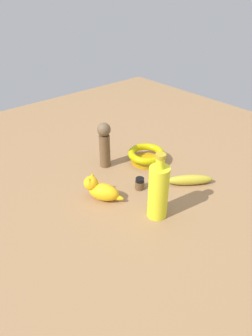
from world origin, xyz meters
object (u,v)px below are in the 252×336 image
at_px(nail_polish_jar, 140,184).
at_px(bowl, 146,155).
at_px(cat_figurine, 101,190).
at_px(person_figure_adult, 104,143).
at_px(bottle_tall, 158,191).
at_px(banana, 190,180).

relative_size(nail_polish_jar, bowl, 0.29).
relative_size(cat_figurine, person_figure_adult, 0.70).
relative_size(person_figure_adult, bowl, 1.23).
height_order(bowl, bottle_tall, bottle_tall).
xyz_separation_m(bowl, bottle_tall, (-0.25, 0.20, 0.06)).
height_order(person_figure_adult, banana, person_figure_adult).
relative_size(cat_figurine, bowl, 0.87).
bearing_deg(person_figure_adult, cat_figurine, 138.22).
bearing_deg(banana, person_figure_adult, 153.77).
relative_size(banana, bowl, 1.13).
relative_size(person_figure_adult, banana, 1.09).
bearing_deg(cat_figurine, banana, -116.26).
height_order(person_figure_adult, bowl, person_figure_adult).
bearing_deg(banana, bottle_tall, -132.55).
distance_m(person_figure_adult, bottle_tall, 0.35).
bearing_deg(bowl, person_figure_adult, 58.73).
bearing_deg(nail_polish_jar, cat_figurine, 71.71).
bearing_deg(banana, bowl, 129.47).
xyz_separation_m(nail_polish_jar, bowl, (0.12, -0.15, 0.01)).
bearing_deg(bowl, cat_figurine, 104.07).
height_order(person_figure_adult, nail_polish_jar, person_figure_adult).
relative_size(person_figure_adult, bottle_tall, 0.83).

